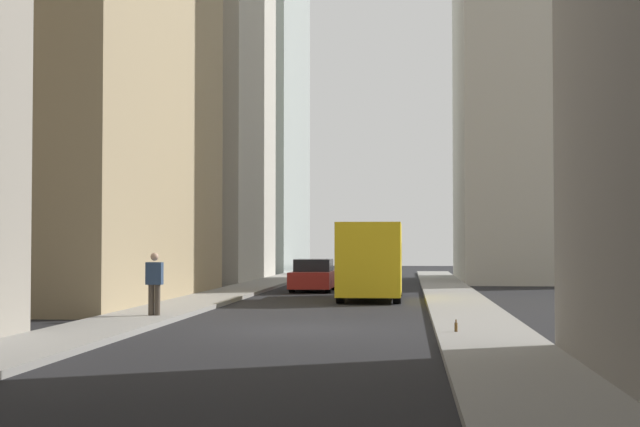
{
  "coord_description": "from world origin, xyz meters",
  "views": [
    {
      "loc": [
        -22.68,
        -2.8,
        2.07
      ],
      "look_at": [
        12.6,
        0.55,
        3.24
      ],
      "focal_mm": 52.53,
      "sensor_mm": 36.0,
      "label": 1
    }
  ],
  "objects_px": {
    "sedan_red": "(313,276)",
    "pedestrian": "(154,281)",
    "discarded_bottle": "(456,327)",
    "delivery_truck": "(371,261)"
  },
  "relations": [
    {
      "from": "pedestrian",
      "to": "discarded_bottle",
      "type": "relative_size",
      "value": 6.31
    },
    {
      "from": "sedan_red",
      "to": "pedestrian",
      "type": "xyz_separation_m",
      "value": [
        -16.17,
        2.7,
        0.4
      ]
    },
    {
      "from": "sedan_red",
      "to": "pedestrian",
      "type": "relative_size",
      "value": 2.52
    },
    {
      "from": "sedan_red",
      "to": "discarded_bottle",
      "type": "relative_size",
      "value": 15.93
    },
    {
      "from": "delivery_truck",
      "to": "pedestrian",
      "type": "height_order",
      "value": "delivery_truck"
    },
    {
      "from": "pedestrian",
      "to": "discarded_bottle",
      "type": "bearing_deg",
      "value": -116.97
    },
    {
      "from": "delivery_truck",
      "to": "discarded_bottle",
      "type": "distance_m",
      "value": 14.39
    },
    {
      "from": "sedan_red",
      "to": "pedestrian",
      "type": "bearing_deg",
      "value": 170.51
    },
    {
      "from": "sedan_red",
      "to": "discarded_bottle",
      "type": "xyz_separation_m",
      "value": [
        -20.21,
        -5.24,
        -0.42
      ]
    },
    {
      "from": "pedestrian",
      "to": "discarded_bottle",
      "type": "height_order",
      "value": "pedestrian"
    }
  ]
}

